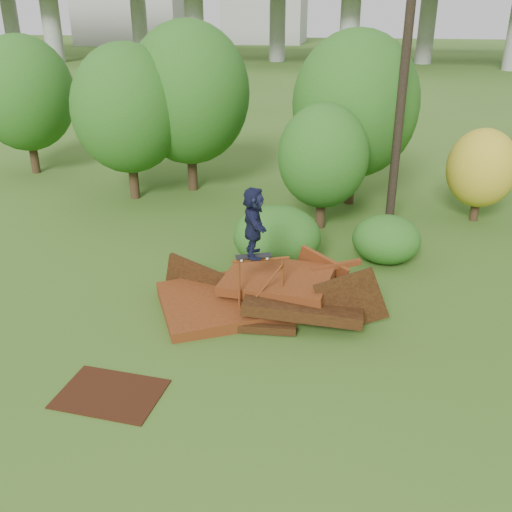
% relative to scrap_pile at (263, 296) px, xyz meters
% --- Properties ---
extents(ground, '(240.00, 240.00, 0.00)m').
position_rel_scrap_pile_xyz_m(ground, '(0.69, -2.46, -0.34)').
color(ground, '#2D5116').
rests_on(ground, ground).
extents(scrap_pile, '(5.81, 3.95, 1.84)m').
position_rel_scrap_pile_xyz_m(scrap_pile, '(0.00, 0.00, 0.00)').
color(scrap_pile, '#50220E').
rests_on(scrap_pile, ground).
extents(grind_rail, '(1.26, 0.52, 1.56)m').
position_rel_scrap_pile_xyz_m(grind_rail, '(0.01, -0.48, 0.68)').
color(grind_rail, brown).
rests_on(grind_rail, ground).
extents(skateboard, '(0.85, 0.49, 0.09)m').
position_rel_scrap_pile_xyz_m(skateboard, '(-0.15, -0.54, 1.29)').
color(skateboard, black).
rests_on(skateboard, grind_rail).
extents(skater, '(0.81, 1.57, 1.61)m').
position_rel_scrap_pile_xyz_m(skater, '(-0.15, -0.54, 2.12)').
color(skater, '#161937').
rests_on(skater, skateboard).
extents(flat_plate, '(2.06, 1.55, 0.03)m').
position_rel_scrap_pile_xyz_m(flat_plate, '(-2.37, -3.84, -0.32)').
color(flat_plate, black).
rests_on(flat_plate, ground).
extents(tree_0, '(4.03, 4.03, 5.69)m').
position_rel_scrap_pile_xyz_m(tree_0, '(-6.22, 7.73, 3.02)').
color(tree_0, black).
rests_on(tree_0, ground).
extents(tree_1, '(4.60, 4.60, 6.40)m').
position_rel_scrap_pile_xyz_m(tree_1, '(-4.31, 9.15, 3.41)').
color(tree_1, black).
rests_on(tree_1, ground).
extents(tree_2, '(2.90, 2.90, 4.09)m').
position_rel_scrap_pile_xyz_m(tree_2, '(1.00, 5.79, 2.07)').
color(tree_2, black).
rests_on(tree_2, ground).
extents(tree_3, '(4.44, 4.44, 6.16)m').
position_rel_scrap_pile_xyz_m(tree_3, '(1.90, 8.50, 3.26)').
color(tree_3, black).
rests_on(tree_3, ground).
extents(tree_4, '(2.29, 2.29, 3.16)m').
position_rel_scrap_pile_xyz_m(tree_4, '(6.19, 7.35, 1.50)').
color(tree_4, black).
rests_on(tree_4, ground).
extents(tree_6, '(4.14, 4.14, 5.78)m').
position_rel_scrap_pile_xyz_m(tree_6, '(-11.81, 10.39, 3.06)').
color(tree_6, black).
rests_on(tree_6, ground).
extents(shrub_left, '(2.49, 2.30, 1.72)m').
position_rel_scrap_pile_xyz_m(shrub_left, '(-0.03, 2.62, 0.52)').
color(shrub_left, '#1D4D14').
rests_on(shrub_left, ground).
extents(shrub_right, '(1.95, 1.79, 1.38)m').
position_rel_scrap_pile_xyz_m(shrub_right, '(3.03, 3.34, 0.35)').
color(shrub_right, '#1D4D14').
rests_on(shrub_right, ground).
extents(utility_pole, '(1.40, 0.28, 10.85)m').
position_rel_scrap_pile_xyz_m(utility_pole, '(3.26, 6.09, 5.16)').
color(utility_pole, black).
rests_on(utility_pole, ground).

